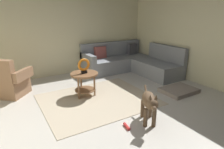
{
  "coord_description": "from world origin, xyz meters",
  "views": [
    {
      "loc": [
        -1.54,
        -2.7,
        1.79
      ],
      "look_at": [
        0.45,
        0.6,
        0.55
      ],
      "focal_mm": 30.8,
      "sensor_mm": 36.0,
      "label": 1
    }
  ],
  "objects_px": {
    "torus_sculpture": "(84,65)",
    "dog_toy_rope": "(127,126)",
    "sectional_couch": "(130,63)",
    "side_table": "(84,78)",
    "dog_bed_mat": "(179,90)",
    "dog": "(149,102)",
    "armchair": "(9,82)"
  },
  "relations": [
    {
      "from": "side_table",
      "to": "dog",
      "type": "distance_m",
      "value": 1.65
    },
    {
      "from": "dog_bed_mat",
      "to": "dog_toy_rope",
      "type": "height_order",
      "value": "dog_bed_mat"
    },
    {
      "from": "torus_sculpture",
      "to": "dog_bed_mat",
      "type": "xyz_separation_m",
      "value": [
        1.98,
        -0.95,
        -0.67
      ]
    },
    {
      "from": "side_table",
      "to": "dog",
      "type": "relative_size",
      "value": 0.8
    },
    {
      "from": "armchair",
      "to": "dog",
      "type": "height_order",
      "value": "armchair"
    },
    {
      "from": "dog_bed_mat",
      "to": "dog",
      "type": "xyz_separation_m",
      "value": [
        -1.5,
        -0.63,
        0.33
      ]
    },
    {
      "from": "dog_toy_rope",
      "to": "armchair",
      "type": "bearing_deg",
      "value": 122.15
    },
    {
      "from": "dog",
      "to": "sectional_couch",
      "type": "bearing_deg",
      "value": -89.45
    },
    {
      "from": "side_table",
      "to": "torus_sculpture",
      "type": "height_order",
      "value": "torus_sculpture"
    },
    {
      "from": "sectional_couch",
      "to": "dog",
      "type": "relative_size",
      "value": 2.99
    },
    {
      "from": "armchair",
      "to": "dog",
      "type": "xyz_separation_m",
      "value": [
        1.91,
        -2.45,
        0.05
      ]
    },
    {
      "from": "sectional_couch",
      "to": "dog_toy_rope",
      "type": "height_order",
      "value": "sectional_couch"
    },
    {
      "from": "dog_bed_mat",
      "to": "dog",
      "type": "relative_size",
      "value": 1.06
    },
    {
      "from": "armchair",
      "to": "sectional_couch",
      "type": "bearing_deg",
      "value": 43.06
    },
    {
      "from": "torus_sculpture",
      "to": "sectional_couch",
      "type": "bearing_deg",
      "value": 26.61
    },
    {
      "from": "side_table",
      "to": "dog_toy_rope",
      "type": "xyz_separation_m",
      "value": [
        0.07,
        -1.52,
        -0.39
      ]
    },
    {
      "from": "armchair",
      "to": "dog_bed_mat",
      "type": "distance_m",
      "value": 3.88
    },
    {
      "from": "dog_bed_mat",
      "to": "armchair",
      "type": "bearing_deg",
      "value": 151.92
    },
    {
      "from": "sectional_couch",
      "to": "torus_sculpture",
      "type": "distance_m",
      "value": 2.26
    },
    {
      "from": "dog_bed_mat",
      "to": "dog_toy_rope",
      "type": "bearing_deg",
      "value": -163.29
    },
    {
      "from": "sectional_couch",
      "to": "dog_toy_rope",
      "type": "relative_size",
      "value": 12.34
    },
    {
      "from": "sectional_couch",
      "to": "armchair",
      "type": "distance_m",
      "value": 3.42
    },
    {
      "from": "dog",
      "to": "dog_toy_rope",
      "type": "xyz_separation_m",
      "value": [
        -0.41,
        0.06,
        -0.35
      ]
    },
    {
      "from": "sectional_couch",
      "to": "side_table",
      "type": "height_order",
      "value": "sectional_couch"
    },
    {
      "from": "side_table",
      "to": "dog_bed_mat",
      "type": "height_order",
      "value": "side_table"
    },
    {
      "from": "dog_bed_mat",
      "to": "dog",
      "type": "distance_m",
      "value": 1.67
    },
    {
      "from": "dog",
      "to": "side_table",
      "type": "bearing_deg",
      "value": -42.31
    },
    {
      "from": "dog_bed_mat",
      "to": "side_table",
      "type": "bearing_deg",
      "value": 154.44
    },
    {
      "from": "dog",
      "to": "dog_bed_mat",
      "type": "bearing_deg",
      "value": -126.23
    },
    {
      "from": "torus_sculpture",
      "to": "dog_toy_rope",
      "type": "distance_m",
      "value": 1.67
    },
    {
      "from": "torus_sculpture",
      "to": "dog_bed_mat",
      "type": "relative_size",
      "value": 0.41
    },
    {
      "from": "side_table",
      "to": "dog",
      "type": "xyz_separation_m",
      "value": [
        0.48,
        -1.58,
        -0.04
      ]
    }
  ]
}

